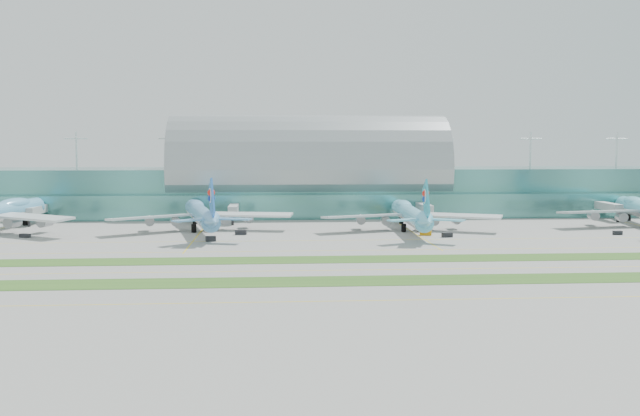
{
  "coord_description": "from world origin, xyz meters",
  "views": [
    {
      "loc": [
        -16.37,
        -183.67,
        30.3
      ],
      "look_at": [
        0.0,
        55.0,
        9.0
      ],
      "focal_mm": 40.0,
      "sensor_mm": 36.0,
      "label": 1
    }
  ],
  "objects": [
    {
      "name": "gse_f",
      "position": [
        41.23,
        45.06,
        0.76
      ],
      "size": [
        3.65,
        2.18,
        1.51
      ],
      "primitive_type": "cube",
      "rotation": [
        0.0,
        0.0,
        0.19
      ],
      "color": "black",
      "rests_on": "ground"
    },
    {
      "name": "taxiline_b",
      "position": [
        0.0,
        -14.0,
        0.01
      ],
      "size": [
        420.0,
        0.35,
        0.01
      ],
      "primitive_type": "cube",
      "color": "yellow",
      "rests_on": "ground"
    },
    {
      "name": "gse_b",
      "position": [
        -96.93,
        53.52,
        0.63
      ],
      "size": [
        3.66,
        2.37,
        1.26
      ],
      "primitive_type": "cube",
      "rotation": [
        0.0,
        0.0,
        -0.25
      ],
      "color": "black",
      "rests_on": "ground"
    },
    {
      "name": "gse_d",
      "position": [
        -26.7,
        56.16,
        0.82
      ],
      "size": [
        3.93,
        2.15,
        1.63
      ],
      "primitive_type": "cube",
      "rotation": [
        0.0,
        0.0,
        -0.13
      ],
      "color": "black",
      "rests_on": "ground"
    },
    {
      "name": "terminal",
      "position": [
        0.01,
        128.79,
        14.23
      ],
      "size": [
        340.0,
        69.1,
        36.0
      ],
      "color": "#3D7A75",
      "rests_on": "ground"
    },
    {
      "name": "gse_g",
      "position": [
        100.18,
        47.33,
        0.67
      ],
      "size": [
        2.91,
        1.58,
        1.34
      ],
      "primitive_type": "cube",
      "rotation": [
        0.0,
        0.0,
        0.02
      ],
      "color": "black",
      "rests_on": "ground"
    },
    {
      "name": "taxiline_d",
      "position": [
        0.0,
        40.0,
        0.01
      ],
      "size": [
        420.0,
        0.35,
        0.01
      ],
      "primitive_type": "cube",
      "color": "yellow",
      "rests_on": "ground"
    },
    {
      "name": "ground",
      "position": [
        0.0,
        0.0,
        0.0
      ],
      "size": [
        700.0,
        700.0,
        0.0
      ],
      "primitive_type": "plane",
      "color": "gray",
      "rests_on": "ground"
    },
    {
      "name": "grass_strip_far",
      "position": [
        0.0,
        2.0,
        0.04
      ],
      "size": [
        420.0,
        12.0,
        0.08
      ],
      "primitive_type": "cube",
      "color": "#2D591E",
      "rests_on": "ground"
    },
    {
      "name": "taxiline_a",
      "position": [
        0.0,
        -48.0,
        0.01
      ],
      "size": [
        420.0,
        0.35,
        0.01
      ],
      "primitive_type": "cube",
      "color": "yellow",
      "rests_on": "ground"
    },
    {
      "name": "grass_strip_near",
      "position": [
        0.0,
        -28.0,
        0.04
      ],
      "size": [
        420.0,
        12.0,
        0.08
      ],
      "primitive_type": "cube",
      "color": "#2D591E",
      "rests_on": "ground"
    },
    {
      "name": "airliner_c",
      "position": [
        32.59,
        63.84,
        6.12
      ],
      "size": [
        63.53,
        72.13,
        19.86
      ],
      "rotation": [
        0.0,
        0.0,
        -0.04
      ],
      "color": "#6CCCEE",
      "rests_on": "ground"
    },
    {
      "name": "gse_c",
      "position": [
        -35.5,
        40.29,
        0.82
      ],
      "size": [
        3.46,
        2.58,
        1.64
      ],
      "primitive_type": "cube",
      "rotation": [
        0.0,
        0.0,
        0.24
      ],
      "color": "black",
      "rests_on": "ground"
    },
    {
      "name": "airliner_b",
      "position": [
        -41.2,
        68.13,
        6.24
      ],
      "size": [
        63.5,
        73.03,
        20.24
      ],
      "rotation": [
        0.0,
        0.0,
        0.2
      ],
      "color": "#61A2D6",
      "rests_on": "ground"
    },
    {
      "name": "gse_e",
      "position": [
        35.22,
        50.27,
        0.78
      ],
      "size": [
        4.23,
        2.9,
        1.56
      ],
      "primitive_type": "cube",
      "rotation": [
        0.0,
        0.0,
        -0.28
      ],
      "color": "orange",
      "rests_on": "ground"
    },
    {
      "name": "taxiline_c",
      "position": [
        0.0,
        18.0,
        0.01
      ],
      "size": [
        420.0,
        0.35,
        0.01
      ],
      "primitive_type": "cube",
      "color": "yellow",
      "rests_on": "ground"
    }
  ]
}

